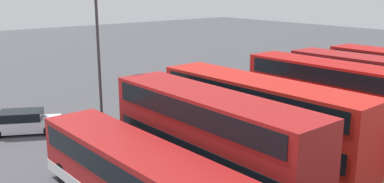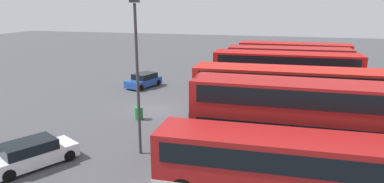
% 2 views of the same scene
% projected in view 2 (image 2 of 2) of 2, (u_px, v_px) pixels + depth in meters
% --- Properties ---
extents(ground_plane, '(140.00, 140.00, 0.00)m').
position_uv_depth(ground_plane, '(158.00, 110.00, 27.55)').
color(ground_plane, '#47474C').
extents(bus_double_decker_near_end, '(2.78, 10.85, 4.55)m').
position_uv_depth(bus_double_decker_near_end, '(293.00, 64.00, 34.58)').
color(bus_double_decker_near_end, '#B71411').
rests_on(bus_double_decker_near_end, ground).
extents(bus_double_decker_second, '(3.02, 10.94, 4.55)m').
position_uv_depth(bus_double_decker_second, '(287.00, 70.00, 31.15)').
color(bus_double_decker_second, '#A51919').
rests_on(bus_double_decker_second, ground).
extents(bus_double_decker_third, '(2.86, 11.65, 4.55)m').
position_uv_depth(bus_double_decker_third, '(284.00, 78.00, 27.79)').
color(bus_double_decker_third, '#B71411').
rests_on(bus_double_decker_third, ground).
extents(bus_single_deck_fourth, '(2.82, 11.87, 2.95)m').
position_uv_depth(bus_single_deck_fourth, '(297.00, 101.00, 24.35)').
color(bus_single_deck_fourth, '#B71411').
rests_on(bus_single_deck_fourth, ground).
extents(bus_double_decker_fifth, '(2.92, 11.93, 4.55)m').
position_uv_depth(bus_double_decker_fifth, '(289.00, 102.00, 21.11)').
color(bus_double_decker_fifth, red).
rests_on(bus_double_decker_fifth, ground).
extents(bus_double_decker_sixth, '(2.63, 11.19, 4.55)m').
position_uv_depth(bus_double_decker_sixth, '(299.00, 122.00, 17.50)').
color(bus_double_decker_sixth, '#A51919').
rests_on(bus_double_decker_sixth, ground).
extents(bus_single_deck_seventh, '(2.84, 11.99, 2.95)m').
position_uv_depth(bus_single_deck_seventh, '(292.00, 166.00, 14.48)').
color(bus_single_deck_seventh, '#A51919').
rests_on(bus_single_deck_seventh, ground).
extents(box_truck_blue, '(2.66, 7.55, 3.20)m').
position_uv_depth(box_truck_blue, '(291.00, 63.00, 39.66)').
color(box_truck_blue, '#235999').
rests_on(box_truck_blue, ground).
extents(car_hatchback_silver, '(4.29, 2.93, 1.43)m').
position_uv_depth(car_hatchback_silver, '(144.00, 80.00, 35.07)').
color(car_hatchback_silver, '#1E479E').
rests_on(car_hatchback_silver, ground).
extents(car_small_green, '(4.62, 3.64, 1.43)m').
position_uv_depth(car_small_green, '(32.00, 154.00, 17.85)').
color(car_small_green, silver).
rests_on(car_small_green, ground).
extents(lamp_post_tall, '(0.70, 0.30, 8.65)m').
position_uv_depth(lamp_post_tall, '(137.00, 67.00, 18.32)').
color(lamp_post_tall, '#38383D').
rests_on(lamp_post_tall, ground).
extents(waste_bin_yellow, '(0.60, 0.60, 0.95)m').
position_uv_depth(waste_bin_yellow, '(139.00, 113.00, 25.21)').
color(waste_bin_yellow, '#197F33').
rests_on(waste_bin_yellow, ground).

